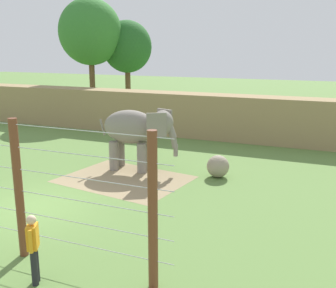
# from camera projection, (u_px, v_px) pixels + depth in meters

# --- Properties ---
(ground_plane) EXTENTS (120.00, 120.00, 0.00)m
(ground_plane) POSITION_uv_depth(u_px,v_px,m) (32.00, 207.00, 13.70)
(ground_plane) COLOR #5B7F3D
(dirt_patch) EXTENTS (5.46, 4.49, 0.01)m
(dirt_patch) POSITION_uv_depth(u_px,v_px,m) (124.00, 179.00, 16.63)
(dirt_patch) COLOR #937F5B
(dirt_patch) RESTS_ON ground
(embankment_wall) EXTENTS (36.00, 1.80, 2.59)m
(embankment_wall) POSITION_uv_depth(u_px,v_px,m) (175.00, 114.00, 24.97)
(embankment_wall) COLOR #997F56
(embankment_wall) RESTS_ON ground
(elephant) EXTENTS (3.64, 1.63, 2.70)m
(elephant) POSITION_uv_depth(u_px,v_px,m) (136.00, 130.00, 17.57)
(elephant) COLOR gray
(elephant) RESTS_ON ground
(enrichment_ball) EXTENTS (0.93, 0.93, 0.93)m
(enrichment_ball) POSITION_uv_depth(u_px,v_px,m) (218.00, 166.00, 16.80)
(enrichment_ball) COLOR gray
(enrichment_ball) RESTS_ON ground
(zookeeper) EXTENTS (0.41, 0.54, 1.67)m
(zookeeper) POSITION_uv_depth(u_px,v_px,m) (33.00, 246.00, 9.10)
(zookeeper) COLOR #232328
(zookeeper) RESTS_ON ground
(tree_far_left) EXTENTS (4.89, 4.89, 9.03)m
(tree_far_left) POSITION_uv_depth(u_px,v_px,m) (90.00, 32.00, 31.49)
(tree_far_left) COLOR brown
(tree_far_left) RESTS_ON ground
(tree_left_of_centre) EXTENTS (4.00, 4.00, 7.44)m
(tree_left_of_centre) POSITION_uv_depth(u_px,v_px,m) (127.00, 47.00, 32.96)
(tree_left_of_centre) COLOR brown
(tree_left_of_centre) RESTS_ON ground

